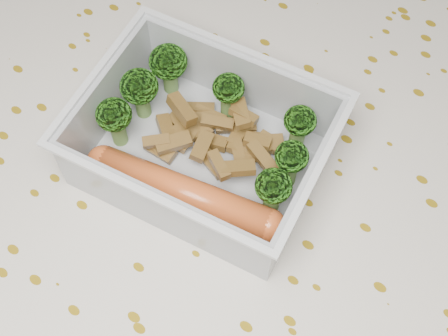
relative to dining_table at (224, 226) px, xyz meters
The scene contains 6 objects.
dining_table is the anchor object (origin of this frame).
tablecloth 0.05m from the dining_table, ahead, with size 1.46×0.96×0.19m.
lunch_container 0.11m from the dining_table, behind, with size 0.20×0.17×0.06m.
broccoli_florets 0.13m from the dining_table, 147.63° to the left, with size 0.16×0.10×0.05m.
meat_pile 0.11m from the dining_table, 136.23° to the left, with size 0.11×0.08×0.03m.
sausage 0.11m from the dining_table, 109.78° to the right, with size 0.15×0.06×0.03m.
Camera 1 is at (0.13, -0.18, 1.18)m, focal length 50.00 mm.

